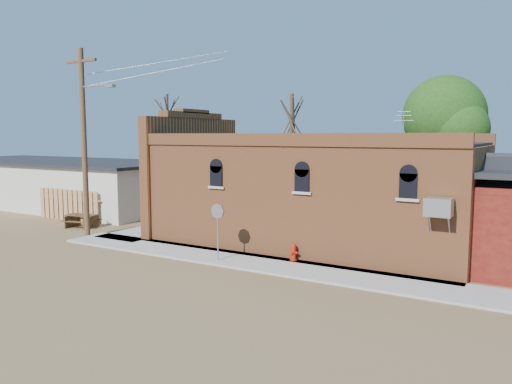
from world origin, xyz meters
The scene contains 14 objects.
ground centered at (0.00, 0.00, 0.00)m, with size 120.00×120.00×0.00m, color brown.
sidewalk_south centered at (1.50, 0.90, 0.04)m, with size 19.00×2.20×0.08m, color #9E9991.
sidewalk_west centered at (-6.30, 6.00, 0.04)m, with size 2.60×10.00×0.08m, color #9E9991.
brick_bar centered at (1.64, 5.49, 2.34)m, with size 16.40×7.97×6.30m.
storage_building centered at (-19.00, 8.00, 1.60)m, with size 20.40×8.40×3.17m.
wood_fence centered at (-12.80, 3.80, 0.90)m, with size 5.20×0.10×1.80m, color #A66A4B, non-canonical shape.
utility_pole centered at (-8.14, 1.20, 4.77)m, with size 3.12×0.26×9.00m.
tree_bare_near centered at (-3.00, 13.00, 5.96)m, with size 2.80×2.80×7.65m.
tree_bare_far centered at (-14.00, 14.00, 6.36)m, with size 2.80×2.80×8.16m.
tree_leafy centered at (6.00, 13.50, 5.93)m, with size 4.40×4.40×8.15m.
fire_hydrant centered at (2.75, 1.80, 0.41)m, with size 0.39×0.38×0.66m.
stop_sign centered at (0.20, 0.34, 1.80)m, with size 0.61×0.08×2.24m.
trash_barrel centered at (-5.30, 3.65, 0.44)m, with size 0.47×0.47×0.73m, color navy.
picnic_table centered at (-10.35, 2.68, 0.45)m, with size 1.90×1.58×0.69m.
Camera 1 is at (11.18, -15.24, 4.91)m, focal length 35.00 mm.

